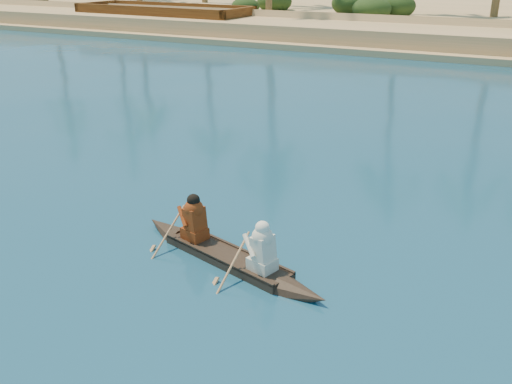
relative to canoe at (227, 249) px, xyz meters
The scene contains 2 objects.
canoe is the anchor object (origin of this frame).
barge_left 36.56m from the canoe, 127.19° to the left, with size 13.97×5.21×2.30m.
Camera 1 is at (-3.37, -10.06, 5.12)m, focal length 40.00 mm.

